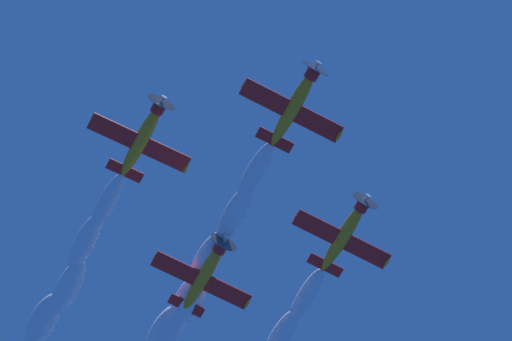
{
  "coord_description": "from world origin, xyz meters",
  "views": [
    {
      "loc": [
        17.8,
        -0.39,
        1.51
      ],
      "look_at": [
        -11.17,
        -1.12,
        88.3
      ],
      "focal_mm": 83.5,
      "sensor_mm": 36.0,
      "label": 1
    }
  ],
  "objects": [
    {
      "name": "airplane_right_wingman",
      "position": [
        -8.51,
        -9.78,
        88.99
      ],
      "size": [
        7.33,
        7.88,
        2.61
      ],
      "color": "orange"
    },
    {
      "name": "airplane_slot_tail",
      "position": [
        -19.31,
        -5.37,
        87.14
      ],
      "size": [
        7.31,
        7.9,
        2.71
      ],
      "color": "orange"
    },
    {
      "name": "airplane_left_wingman",
      "position": [
        -16.72,
        5.72,
        88.6
      ],
      "size": [
        7.29,
        7.9,
        2.56
      ],
      "color": "orange"
    },
    {
      "name": "airplane_lead",
      "position": [
        -5.82,
        1.91,
        87.54
      ],
      "size": [
        7.26,
        7.9,
        2.39
      ],
      "color": "orange"
    },
    {
      "name": "smoke_trail_lead",
      "position": [
        -24.93,
        -8.7,
        88.28
      ],
      "size": [
        27.09,
        16.25,
        3.24
      ],
      "color": "white"
    }
  ]
}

